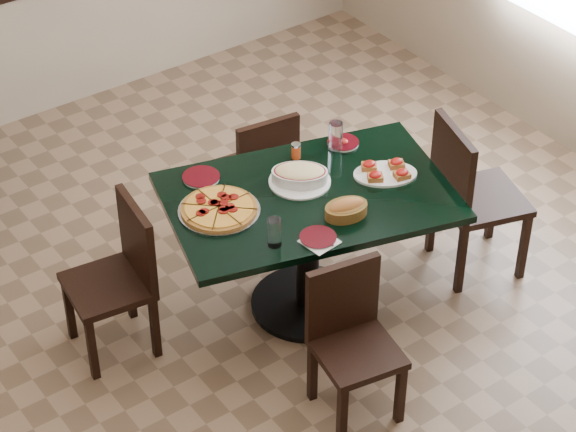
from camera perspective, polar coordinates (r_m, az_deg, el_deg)
floor at (r=5.98m, az=-0.08°, el=-5.88°), size 5.50×5.50×0.00m
main_table at (r=5.77m, az=1.03°, el=-0.33°), size 1.62×1.26×0.75m
chair_far at (r=6.38m, az=-1.38°, el=2.47°), size 0.42×0.42×0.81m
chair_near at (r=5.33m, az=3.21°, el=-5.99°), size 0.43×0.43×0.80m
chair_right at (r=6.13m, az=9.14°, el=1.29°), size 0.55×0.55×0.94m
chair_left at (r=5.67m, az=-8.48°, el=-2.80°), size 0.44×0.44×0.85m
pepperoni_pizza at (r=5.54m, az=-3.52°, el=0.36°), size 0.41×0.41×0.04m
lasagna_casserole at (r=5.71m, az=0.60°, el=2.09°), size 0.34×0.32×0.09m
bread_basket at (r=5.50m, az=2.97°, el=0.37°), size 0.25×0.19×0.09m
bruschetta_platter at (r=5.80m, az=4.97°, el=2.26°), size 0.40×0.36×0.05m
side_plate_near at (r=5.36m, az=1.54°, el=-1.11°), size 0.18×0.18×0.02m
side_plate_far_r at (r=6.03m, az=2.82°, el=3.75°), size 0.17×0.17×0.03m
side_plate_far_l at (r=5.78m, az=-4.44°, el=1.98°), size 0.20×0.20×0.02m
napkin_setting at (r=5.35m, az=1.63°, el=-1.30°), size 0.17×0.17×0.01m
water_glass_a at (r=5.95m, az=2.43°, el=4.07°), size 0.08×0.08×0.16m
water_glass_b at (r=5.29m, az=-0.70°, el=-0.84°), size 0.07×0.07×0.15m
pepper_shaker at (r=5.89m, az=0.41°, el=3.34°), size 0.05×0.05×0.09m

